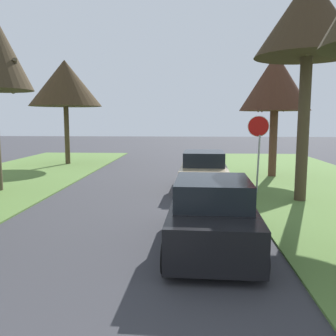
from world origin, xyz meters
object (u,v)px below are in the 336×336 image
Objects in this scene: street_tree_right_mid_b at (309,19)px; parked_sedan_black at (212,215)px; street_tree_left_far at (65,83)px; stop_sign_far at (258,137)px; street_tree_right_far at (275,83)px; parked_sedan_tan at (204,172)px.

street_tree_right_mid_b is 1.69× the size of parked_sedan_black.
stop_sign_far is at bearing -39.62° from street_tree_left_far.
street_tree_right_far is 12.65m from street_tree_left_far.
street_tree_left_far is 1.45× the size of parked_sedan_black.
street_tree_right_mid_b is 5.71m from street_tree_right_far.
street_tree_left_far is (-10.36, 8.58, 2.88)m from stop_sign_far.
stop_sign_far is 0.39× the size of street_tree_right_mid_b.
street_tree_right_mid_b is 1.17× the size of street_tree_left_far.
parked_sedan_black is (8.28, -14.53, -4.33)m from street_tree_left_far.
street_tree_right_far is (1.51, 4.23, 2.42)m from stop_sign_far.
street_tree_right_mid_b is at bearing -32.60° from parked_sedan_tan.
parked_sedan_black is at bearing -109.47° from street_tree_right_far.
street_tree_right_mid_b reaches higher than parked_sedan_tan.
street_tree_left_far is at bearing 139.79° from street_tree_right_mid_b.
street_tree_left_far is 1.45× the size of parked_sedan_tan.
street_tree_left_far is (-11.64, 9.84, -1.10)m from street_tree_right_mid_b.
street_tree_left_far reaches higher than street_tree_right_far.
parked_sedan_black and parked_sedan_tan have the same top height.
parked_sedan_black is 1.00× the size of parked_sedan_tan.
stop_sign_far is 0.66× the size of parked_sedan_black.
street_tree_left_far is at bearing 140.38° from stop_sign_far.
parked_sedan_black is at bearing -90.52° from parked_sedan_tan.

